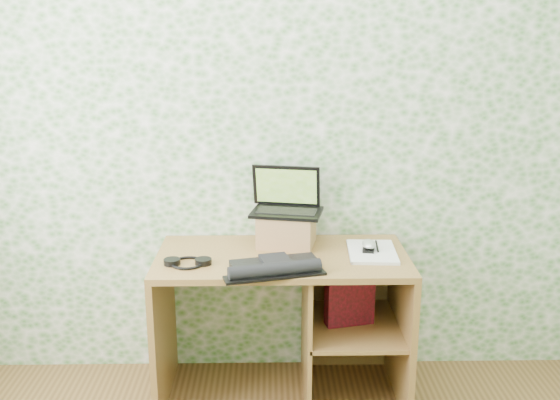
{
  "coord_description": "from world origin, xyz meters",
  "views": [
    {
      "loc": [
        -0.06,
        -1.36,
        1.78
      ],
      "look_at": [
        -0.01,
        1.39,
        1.04
      ],
      "focal_mm": 40.0,
      "sensor_mm": 36.0,
      "label": 1
    }
  ],
  "objects_px": {
    "riser": "(287,229)",
    "laptop": "(287,202)",
    "keyboard": "(275,267)",
    "notepad": "(372,252)",
    "desk": "(298,304)"
  },
  "relations": [
    {
      "from": "riser",
      "to": "laptop",
      "type": "relative_size",
      "value": 0.71
    },
    {
      "from": "riser",
      "to": "keyboard",
      "type": "distance_m",
      "value": 0.37
    },
    {
      "from": "laptop",
      "to": "notepad",
      "type": "bearing_deg",
      "value": -10.53
    },
    {
      "from": "desk",
      "to": "laptop",
      "type": "height_order",
      "value": "laptop"
    },
    {
      "from": "keyboard",
      "to": "notepad",
      "type": "height_order",
      "value": "keyboard"
    },
    {
      "from": "desk",
      "to": "laptop",
      "type": "bearing_deg",
      "value": 109.27
    },
    {
      "from": "desk",
      "to": "riser",
      "type": "relative_size",
      "value": 4.48
    },
    {
      "from": "laptop",
      "to": "notepad",
      "type": "distance_m",
      "value": 0.49
    },
    {
      "from": "desk",
      "to": "notepad",
      "type": "relative_size",
      "value": 3.76
    },
    {
      "from": "desk",
      "to": "notepad",
      "type": "distance_m",
      "value": 0.45
    },
    {
      "from": "riser",
      "to": "notepad",
      "type": "distance_m",
      "value": 0.43
    },
    {
      "from": "notepad",
      "to": "laptop",
      "type": "bearing_deg",
      "value": 161.02
    },
    {
      "from": "keyboard",
      "to": "notepad",
      "type": "relative_size",
      "value": 1.43
    },
    {
      "from": "desk",
      "to": "keyboard",
      "type": "xyz_separation_m",
      "value": [
        -0.12,
        -0.24,
        0.29
      ]
    },
    {
      "from": "laptop",
      "to": "keyboard",
      "type": "xyz_separation_m",
      "value": [
        -0.06,
        -0.39,
        -0.19
      ]
    }
  ]
}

